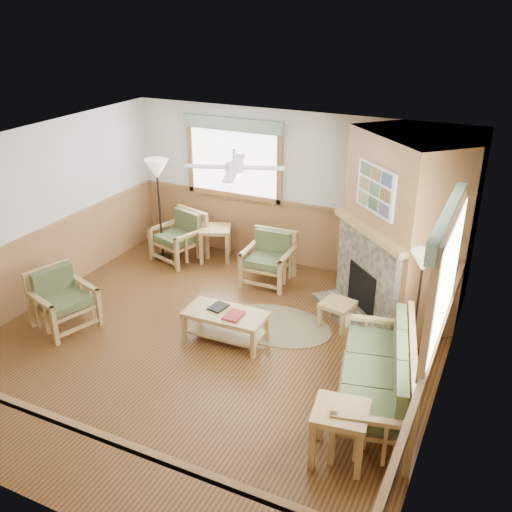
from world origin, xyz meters
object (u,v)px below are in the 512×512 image
at_px(armchair_left, 63,300).
at_px(coffee_table, 226,326).
at_px(sofa, 375,375).
at_px(end_table_sofa, 339,434).
at_px(floor_lamp_left, 160,210).
at_px(floor_lamp_right, 418,304).
at_px(armchair_back_right, 268,259).
at_px(end_table_chairs, 215,243).
at_px(footstool, 337,314).
at_px(armchair_back_left, 178,237).

relative_size(armchair_left, coffee_table, 0.76).
distance_m(sofa, end_table_sofa, 0.94).
height_order(floor_lamp_left, floor_lamp_right, floor_lamp_left).
distance_m(sofa, armchair_back_right, 3.42).
distance_m(armchair_back_right, armchair_left, 3.26).
bearing_deg(sofa, floor_lamp_right, 159.24).
bearing_deg(end_table_chairs, floor_lamp_right, -21.30).
bearing_deg(floor_lamp_right, armchair_left, -162.55).
bearing_deg(floor_lamp_right, end_table_chairs, 158.70).
xyz_separation_m(armchair_left, floor_lamp_left, (-0.08, 2.59, 0.50)).
relative_size(sofa, footstool, 4.59).
height_order(armchair_left, floor_lamp_right, floor_lamp_right).
distance_m(armchair_left, end_table_sofa, 4.44).
distance_m(armchair_back_left, end_table_sofa, 5.41).
relative_size(sofa, armchair_back_left, 2.31).
bearing_deg(armchair_left, footstool, -46.21).
bearing_deg(sofa, end_table_chairs, -140.77).
height_order(armchair_left, end_table_sofa, armchair_left).
relative_size(armchair_left, end_table_sofa, 1.37).
bearing_deg(coffee_table, end_table_chairs, 120.46).
relative_size(sofa, coffee_table, 1.79).
relative_size(end_table_chairs, floor_lamp_left, 0.33).
xyz_separation_m(armchair_back_right, end_table_chairs, (-1.24, 0.43, -0.11)).
relative_size(end_table_chairs, floor_lamp_right, 0.41).
height_order(sofa, armchair_back_left, sofa).
height_order(armchair_back_left, floor_lamp_right, floor_lamp_right).
height_order(sofa, armchair_back_right, sofa).
xyz_separation_m(coffee_table, end_table_sofa, (2.09, -1.45, 0.08)).
relative_size(armchair_left, floor_lamp_right, 0.57).
xyz_separation_m(armchair_left, footstool, (3.53, 1.69, -0.23)).
bearing_deg(armchair_left, armchair_back_left, 13.40).
height_order(armchair_back_right, end_table_chairs, armchair_back_right).
xyz_separation_m(armchair_back_left, footstool, (3.31, -0.99, -0.24)).
relative_size(coffee_table, floor_lamp_left, 0.61).
distance_m(end_table_sofa, floor_lamp_left, 5.63).
height_order(coffee_table, end_table_chairs, end_table_chairs).
bearing_deg(floor_lamp_right, armchair_back_left, 164.72).
relative_size(coffee_table, footstool, 2.56).
distance_m(armchair_left, coffee_table, 2.37).
bearing_deg(floor_lamp_right, footstool, 168.71).
xyz_separation_m(sofa, armchair_back_right, (-2.42, 2.42, -0.04)).
distance_m(sofa, coffee_table, 2.28).
height_order(end_table_chairs, end_table_sofa, end_table_sofa).
relative_size(armchair_left, floor_lamp_left, 0.46).
relative_size(end_table_sofa, floor_lamp_right, 0.41).
bearing_deg(footstool, coffee_table, -140.54).
relative_size(end_table_chairs, end_table_sofa, 1.00).
bearing_deg(end_table_sofa, armchair_back_left, 139.95).
bearing_deg(end_table_chairs, end_table_sofa, -46.72).
distance_m(end_table_chairs, footstool, 3.00).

